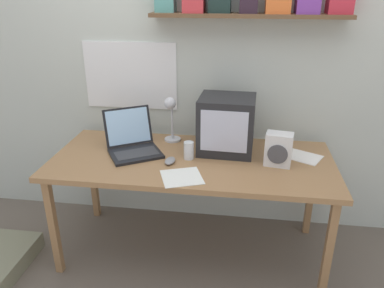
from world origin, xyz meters
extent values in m
plane|color=#695E52|center=(0.00, 0.00, 0.00)|extent=(12.00, 12.00, 0.00)
cube|color=silver|center=(0.00, 0.49, 1.30)|extent=(5.60, 0.06, 2.60)
cube|color=white|center=(-0.52, 0.46, 1.15)|extent=(0.68, 0.01, 0.49)
cube|color=brown|center=(0.31, 0.37, 1.58)|extent=(1.27, 0.18, 0.02)
cube|color=orange|center=(0.49, 0.39, 1.67)|extent=(0.15, 0.15, 0.16)
cube|color=#A07449|center=(0.00, 0.00, 0.71)|extent=(1.80, 0.79, 0.03)
cube|color=#A07449|center=(-0.84, -0.33, 0.35)|extent=(0.04, 0.05, 0.69)
cube|color=#A07449|center=(0.84, -0.33, 0.35)|extent=(0.04, 0.05, 0.69)
cube|color=#A07449|center=(-0.84, 0.33, 0.35)|extent=(0.04, 0.05, 0.69)
cube|color=#A07449|center=(0.84, 0.33, 0.35)|extent=(0.04, 0.05, 0.69)
cube|color=#232326|center=(0.21, 0.16, 0.91)|extent=(0.37, 0.33, 0.37)
cube|color=silver|center=(0.20, 0.00, 0.92)|extent=(0.29, 0.02, 0.27)
cube|color=black|center=(-0.37, 0.00, 0.74)|extent=(0.41, 0.39, 0.02)
cube|color=#38383A|center=(-0.36, -0.01, 0.75)|extent=(0.31, 0.26, 0.00)
cube|color=black|center=(-0.46, 0.15, 0.87)|extent=(0.32, 0.24, 0.25)
cube|color=#A7D1F3|center=(-0.46, 0.15, 0.87)|extent=(0.29, 0.22, 0.23)
cylinder|color=silver|center=(-0.18, 0.28, 0.73)|extent=(0.12, 0.12, 0.01)
cylinder|color=silver|center=(-0.18, 0.28, 0.88)|extent=(0.02, 0.02, 0.28)
sphere|color=silver|center=(-0.18, 0.23, 1.02)|extent=(0.08, 0.08, 0.08)
cylinder|color=white|center=(-0.02, -0.01, 0.78)|extent=(0.06, 0.06, 0.11)
cylinder|color=#CC3D47|center=(-0.02, -0.01, 0.77)|extent=(0.06, 0.06, 0.08)
cube|color=white|center=(0.54, -0.02, 0.83)|extent=(0.18, 0.13, 0.21)
cylinder|color=#4C4C51|center=(0.53, -0.07, 0.82)|extent=(0.12, 0.03, 0.12)
ellipsoid|color=gray|center=(-0.13, -0.09, 0.74)|extent=(0.07, 0.11, 0.03)
cube|color=white|center=(-0.02, -0.27, 0.73)|extent=(0.29, 0.29, 0.00)
cube|color=white|center=(0.68, 0.14, 0.73)|extent=(0.34, 0.29, 0.00)
camera|label=1|loc=(0.30, -2.16, 1.76)|focal=35.00mm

